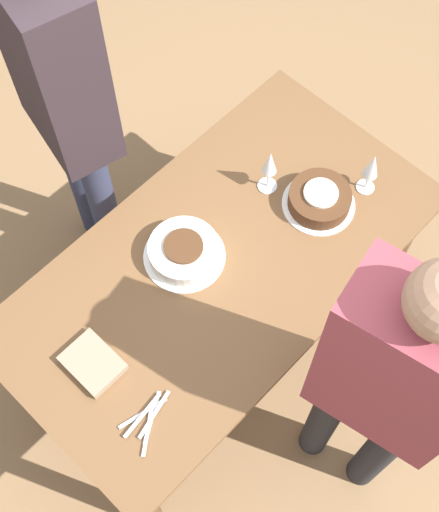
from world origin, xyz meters
The scene contains 10 objects.
ground_plane centered at (0.00, 0.00, 0.00)m, with size 12.00×12.00×0.00m, color #8E6B47.
dining_table centered at (0.00, 0.00, 0.63)m, with size 1.57×0.84×0.75m.
cake_center_white centered at (-0.07, 0.10, 0.78)m, with size 0.28×0.28×0.08m.
cake_front_chocolate centered at (0.41, -0.09, 0.78)m, with size 0.26×0.26×0.08m.
wine_glass_near centered at (0.34, 0.09, 0.88)m, with size 0.07×0.07×0.20m.
wine_glass_far centered at (0.59, -0.17, 0.88)m, with size 0.07×0.07×0.19m.
fork_pile centered at (-0.54, -0.21, 0.75)m, with size 0.20×0.13×0.01m.
napkin_stack centered at (-0.54, 0.04, 0.76)m, with size 0.14×0.18×0.03m.
person_cutting centered at (-0.04, -0.69, 1.01)m, with size 0.29×0.43×1.67m.
person_watching centered at (-0.02, 0.72, 1.06)m, with size 0.31×0.44×1.75m.
Camera 1 is at (-0.78, -0.75, 2.93)m, focal length 50.00 mm.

